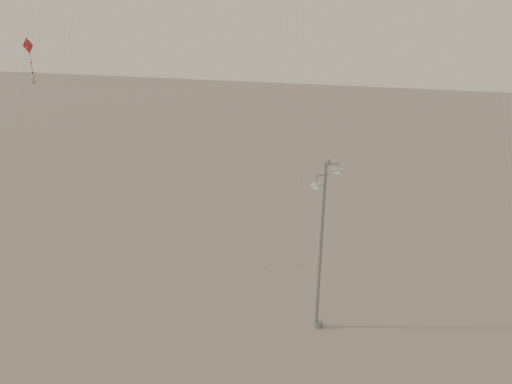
# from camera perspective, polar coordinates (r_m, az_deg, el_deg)

# --- Properties ---
(ground) EXTENTS (160.00, 160.00, 0.00)m
(ground) POSITION_cam_1_polar(r_m,az_deg,el_deg) (31.30, -7.13, -14.00)
(ground) COLOR gray
(ground) RESTS_ON ground
(street_lamp) EXTENTS (1.34, 1.26, 8.25)m
(street_lamp) POSITION_cam_1_polar(r_m,az_deg,el_deg) (32.74, 5.29, -3.88)
(street_lamp) COLOR gray
(street_lamp) RESTS_ON ground
(kite_3) EXTENTS (0.70, 8.12, 13.41)m
(kite_3) POSITION_cam_1_polar(r_m,az_deg,el_deg) (32.41, -18.79, 6.04)
(kite_3) COLOR maroon
(kite_3) RESTS_ON ground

